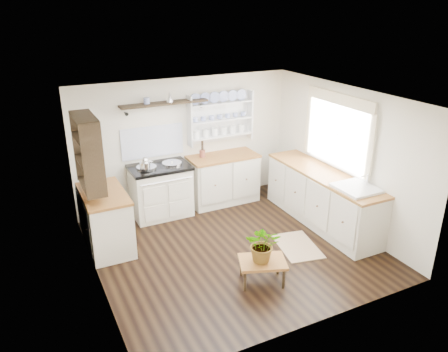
{
  "coord_description": "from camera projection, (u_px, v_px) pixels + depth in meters",
  "views": [
    {
      "loc": [
        -2.69,
        -5.1,
        3.49
      ],
      "look_at": [
        -0.05,
        0.25,
        1.1
      ],
      "focal_mm": 35.0,
      "sensor_mm": 36.0,
      "label": 1
    }
  ],
  "objects": [
    {
      "name": "wall_left",
      "position": [
        92.0,
        205.0,
        5.4
      ],
      "size": [
        0.02,
        3.8,
        2.3
      ],
      "primitive_type": "cube",
      "color": "silver",
      "rests_on": "ground"
    },
    {
      "name": "plate_rack",
      "position": [
        219.0,
        117.0,
        7.89
      ],
      "size": [
        1.2,
        0.22,
        0.9
      ],
      "color": "white",
      "rests_on": "wall_back"
    },
    {
      "name": "wall_back",
      "position": [
        185.0,
        142.0,
        7.8
      ],
      "size": [
        4.0,
        0.02,
        2.3
      ],
      "primitive_type": "cube",
      "color": "silver",
      "rests_on": "ground"
    },
    {
      "name": "kettle",
      "position": [
        145.0,
        164.0,
        7.1
      ],
      "size": [
        0.17,
        0.17,
        0.21
      ],
      "primitive_type": null,
      "color": "silver",
      "rests_on": "aga_cooker"
    },
    {
      "name": "aga_cooker",
      "position": [
        161.0,
        190.0,
        7.53
      ],
      "size": [
        1.02,
        0.71,
        0.94
      ],
      "color": "silver",
      "rests_on": "floor"
    },
    {
      "name": "utensil_crock",
      "position": [
        202.0,
        154.0,
        7.78
      ],
      "size": [
        0.1,
        0.1,
        0.12
      ],
      "primitive_type": "cylinder",
      "color": "brown",
      "rests_on": "back_cabinets"
    },
    {
      "name": "floor",
      "position": [
        234.0,
        248.0,
        6.65
      ],
      "size": [
        4.0,
        3.8,
        0.01
      ],
      "primitive_type": "cube",
      "color": "black",
      "rests_on": "ground"
    },
    {
      "name": "potted_plant",
      "position": [
        263.0,
        244.0,
        5.63
      ],
      "size": [
        0.59,
        0.57,
        0.5
      ],
      "primitive_type": "imported",
      "rotation": [
        0.0,
        0.0,
        -0.55
      ],
      "color": "#3F7233",
      "rests_on": "center_table"
    },
    {
      "name": "window",
      "position": [
        338.0,
        131.0,
        6.99
      ],
      "size": [
        0.08,
        1.55,
        1.22
      ],
      "color": "white",
      "rests_on": "wall_right"
    },
    {
      "name": "ceiling",
      "position": [
        235.0,
        98.0,
        5.79
      ],
      "size": [
        4.0,
        3.8,
        0.01
      ],
      "primitive_type": "cube",
      "color": "white",
      "rests_on": "wall_back"
    },
    {
      "name": "wall_right",
      "position": [
        344.0,
        157.0,
        7.04
      ],
      "size": [
        0.02,
        3.8,
        2.3
      ],
      "primitive_type": "cube",
      "color": "silver",
      "rests_on": "ground"
    },
    {
      "name": "center_table",
      "position": [
        262.0,
        263.0,
        5.74
      ],
      "size": [
        0.72,
        0.62,
        0.33
      ],
      "rotation": [
        0.0,
        0.0,
        -0.36
      ],
      "color": "brown",
      "rests_on": "floor"
    },
    {
      "name": "left_shelving",
      "position": [
        88.0,
        152.0,
        6.06
      ],
      "size": [
        0.28,
        0.8,
        1.05
      ],
      "primitive_type": "cube",
      "color": "black",
      "rests_on": "wall_left"
    },
    {
      "name": "floor_rug",
      "position": [
        297.0,
        246.0,
        6.68
      ],
      "size": [
        0.7,
        0.94,
        0.02
      ],
      "primitive_type": "cube",
      "rotation": [
        0.0,
        0.0,
        -0.19
      ],
      "color": "#926A55",
      "rests_on": "floor"
    },
    {
      "name": "left_cabinets",
      "position": [
        106.0,
        219.0,
        6.53
      ],
      "size": [
        0.62,
        1.13,
        0.9
      ],
      "color": "beige",
      "rests_on": "floor"
    },
    {
      "name": "high_shelf",
      "position": [
        164.0,
        104.0,
        7.25
      ],
      "size": [
        1.5,
        0.29,
        0.16
      ],
      "color": "black",
      "rests_on": "wall_back"
    },
    {
      "name": "right_cabinets",
      "position": [
        322.0,
        197.0,
        7.26
      ],
      "size": [
        0.62,
        2.43,
        0.9
      ],
      "color": "beige",
      "rests_on": "floor"
    },
    {
      "name": "belfast_sink",
      "position": [
        355.0,
        195.0,
        6.51
      ],
      "size": [
        0.55,
        0.6,
        0.45
      ],
      "color": "white",
      "rests_on": "right_cabinets"
    },
    {
      "name": "back_cabinets",
      "position": [
        223.0,
        178.0,
        8.06
      ],
      "size": [
        1.27,
        0.63,
        0.9
      ],
      "color": "beige",
      "rests_on": "floor"
    }
  ]
}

